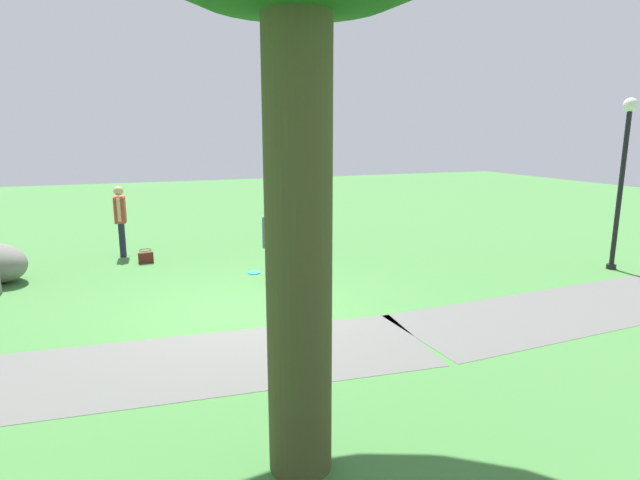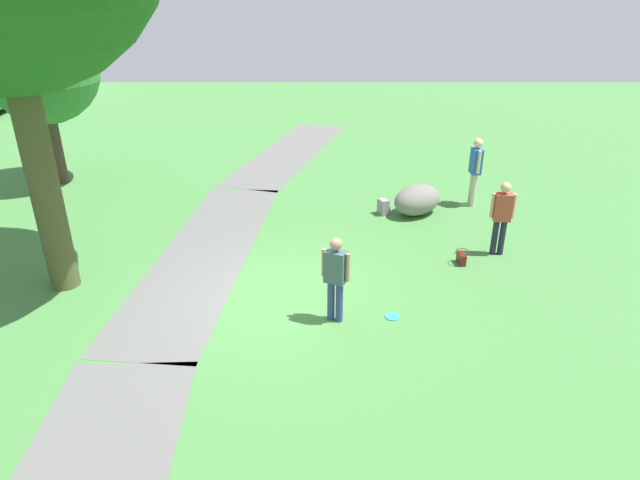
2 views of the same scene
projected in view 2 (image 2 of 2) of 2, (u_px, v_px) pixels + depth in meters
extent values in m
plane|color=#437D3D|center=(273.00, 297.00, 10.60)|extent=(48.00, 48.00, 0.00)
cube|color=#60605C|center=(207.00, 251.00, 12.39)|extent=(8.14, 2.66, 0.01)
cube|color=#60605C|center=(291.00, 152.00, 19.45)|extent=(8.22, 4.10, 0.01)
cylinder|color=#474B27|center=(42.00, 176.00, 10.07)|extent=(0.55, 0.55, 4.55)
cylinder|color=#483629|center=(57.00, 146.00, 16.06)|extent=(0.27, 0.27, 2.24)
sphere|color=#337D33|center=(41.00, 67.00, 15.11)|extent=(3.06, 3.06, 3.06)
ellipsoid|color=slate|center=(417.00, 200.00, 14.19)|extent=(1.58, 1.66, 0.76)
cylinder|color=#202035|center=(502.00, 237.00, 12.09)|extent=(0.13, 0.13, 0.81)
cylinder|color=#202035|center=(495.00, 237.00, 12.11)|extent=(0.13, 0.13, 0.81)
cube|color=#AD412F|center=(503.00, 207.00, 11.79)|extent=(0.27, 0.38, 0.61)
cylinder|color=tan|center=(514.00, 206.00, 11.76)|extent=(0.08, 0.08, 0.54)
cylinder|color=tan|center=(493.00, 205.00, 11.80)|extent=(0.08, 0.08, 0.54)
sphere|color=tan|center=(506.00, 187.00, 11.60)|extent=(0.22, 0.22, 0.22)
cylinder|color=navy|center=(331.00, 300.00, 9.78)|extent=(0.13, 0.13, 0.78)
cylinder|color=navy|center=(339.00, 302.00, 9.72)|extent=(0.13, 0.13, 0.78)
cube|color=#3E5857|center=(336.00, 267.00, 9.45)|extent=(0.37, 0.43, 0.59)
cylinder|color=#9E795E|center=(324.00, 262.00, 9.52)|extent=(0.08, 0.08, 0.52)
cylinder|color=#9E795E|center=(348.00, 267.00, 9.36)|extent=(0.08, 0.08, 0.52)
sphere|color=#9E795E|center=(336.00, 244.00, 9.27)|extent=(0.21, 0.21, 0.21)
cylinder|color=beige|center=(473.00, 190.00, 14.66)|extent=(0.13, 0.13, 0.89)
cylinder|color=beige|center=(472.00, 188.00, 14.80)|extent=(0.13, 0.13, 0.89)
cube|color=#275BAB|center=(476.00, 161.00, 14.39)|extent=(0.37, 0.26, 0.67)
cylinder|color=beige|center=(479.00, 162.00, 14.18)|extent=(0.08, 0.08, 0.59)
cylinder|color=beige|center=(474.00, 157.00, 14.58)|extent=(0.08, 0.08, 0.59)
sphere|color=beige|center=(478.00, 143.00, 14.19)|extent=(0.24, 0.24, 0.24)
cube|color=#581B17|center=(461.00, 259.00, 11.80)|extent=(0.33, 0.15, 0.24)
torus|color=#581B17|center=(462.00, 251.00, 11.72)|extent=(0.30, 0.30, 0.02)
cube|color=gray|center=(383.00, 207.00, 14.24)|extent=(0.34, 0.30, 0.40)
cube|color=gray|center=(387.00, 209.00, 14.33)|extent=(0.20, 0.14, 0.18)
cylinder|color=#2DA7CC|center=(392.00, 316.00, 9.98)|extent=(0.27, 0.27, 0.02)
cylinder|color=black|center=(17.00, 102.00, 25.64)|extent=(0.60, 0.18, 0.60)
cube|color=silver|center=(43.00, 75.00, 29.36)|extent=(5.49, 2.57, 1.10)
cube|color=silver|center=(38.00, 55.00, 28.93)|extent=(5.21, 2.44, 0.90)
cylinder|color=black|center=(38.00, 80.00, 31.15)|extent=(0.61, 0.18, 0.60)
cylinder|color=black|center=(80.00, 80.00, 31.07)|extent=(0.61, 0.18, 0.60)
cylinder|color=black|center=(6.00, 91.00, 28.12)|extent=(0.61, 0.18, 0.60)
cylinder|color=black|center=(52.00, 92.00, 28.05)|extent=(0.61, 0.18, 0.60)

